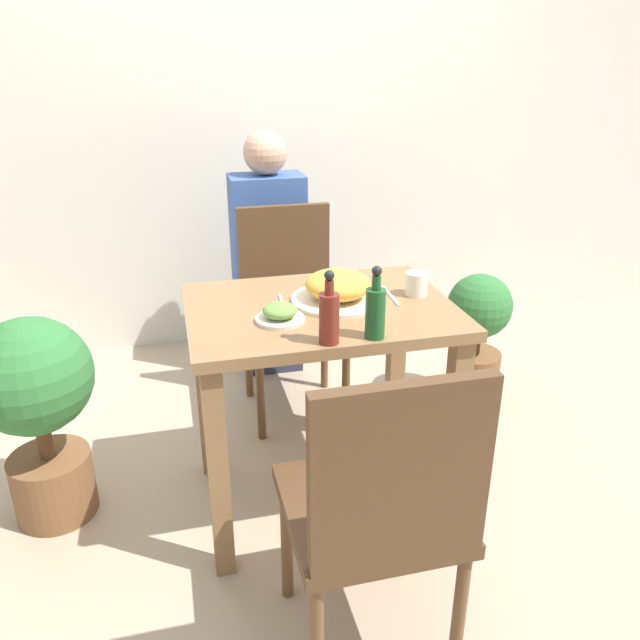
# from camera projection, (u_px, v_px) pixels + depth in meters

# --- Properties ---
(ground_plane) EXTENTS (16.00, 16.00, 0.00)m
(ground_plane) POSITION_uv_depth(u_px,v_px,m) (320.00, 497.00, 2.26)
(ground_plane) COLOR tan
(wall_back) EXTENTS (8.00, 0.05, 2.60)m
(wall_back) POSITION_uv_depth(u_px,v_px,m) (247.00, 93.00, 3.08)
(wall_back) COLOR beige
(wall_back) RESTS_ON ground_plane
(dining_table) EXTENTS (0.84, 0.62, 0.75)m
(dining_table) POSITION_uv_depth(u_px,v_px,m) (320.00, 348.00, 2.02)
(dining_table) COLOR olive
(dining_table) RESTS_ON ground_plane
(chair_near) EXTENTS (0.42, 0.42, 0.89)m
(chair_near) POSITION_uv_depth(u_px,v_px,m) (381.00, 506.00, 1.47)
(chair_near) COLOR #4C331E
(chair_near) RESTS_ON ground_plane
(chair_far) EXTENTS (0.42, 0.42, 0.89)m
(chair_far) POSITION_uv_depth(u_px,v_px,m) (290.00, 300.00, 2.68)
(chair_far) COLOR #4C331E
(chair_far) RESTS_ON ground_plane
(food_plate) EXTENTS (0.30, 0.30, 0.10)m
(food_plate) POSITION_uv_depth(u_px,v_px,m) (338.00, 288.00, 1.98)
(food_plate) COLOR beige
(food_plate) RESTS_ON dining_table
(side_plate) EXTENTS (0.15, 0.15, 0.06)m
(side_plate) POSITION_uv_depth(u_px,v_px,m) (280.00, 314.00, 1.84)
(side_plate) COLOR beige
(side_plate) RESTS_ON dining_table
(drink_cup) EXTENTS (0.07, 0.07, 0.08)m
(drink_cup) POSITION_uv_depth(u_px,v_px,m) (416.00, 284.00, 2.04)
(drink_cup) COLOR silver
(drink_cup) RESTS_ON dining_table
(sauce_bottle) EXTENTS (0.06, 0.06, 0.21)m
(sauce_bottle) POSITION_uv_depth(u_px,v_px,m) (375.00, 310.00, 1.71)
(sauce_bottle) COLOR #194C23
(sauce_bottle) RESTS_ON dining_table
(condiment_bottle) EXTENTS (0.06, 0.06, 0.21)m
(condiment_bottle) POSITION_uv_depth(u_px,v_px,m) (329.00, 315.00, 1.68)
(condiment_bottle) COLOR maroon
(condiment_bottle) RESTS_ON dining_table
(fork_utensil) EXTENTS (0.03, 0.19, 0.00)m
(fork_utensil) POSITION_uv_depth(u_px,v_px,m) (283.00, 306.00, 1.96)
(fork_utensil) COLOR silver
(fork_utensil) RESTS_ON dining_table
(spoon_utensil) EXTENTS (0.02, 0.17, 0.00)m
(spoon_utensil) POSITION_uv_depth(u_px,v_px,m) (390.00, 296.00, 2.04)
(spoon_utensil) COLOR silver
(spoon_utensil) RESTS_ON dining_table
(potted_plant_left) EXTENTS (0.38, 0.38, 0.73)m
(potted_plant_left) POSITION_uv_depth(u_px,v_px,m) (37.00, 403.00, 2.02)
(potted_plant_left) COLOR brown
(potted_plant_left) RESTS_ON ground_plane
(potted_plant_right) EXTENTS (0.28, 0.28, 0.60)m
(potted_plant_right) POSITION_uv_depth(u_px,v_px,m) (477.00, 332.00, 2.79)
(potted_plant_right) COLOR brown
(potted_plant_right) RESTS_ON ground_plane
(person_figure) EXTENTS (0.34, 0.22, 1.17)m
(person_figure) POSITION_uv_depth(u_px,v_px,m) (269.00, 257.00, 2.98)
(person_figure) COLOR #2D3347
(person_figure) RESTS_ON ground_plane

